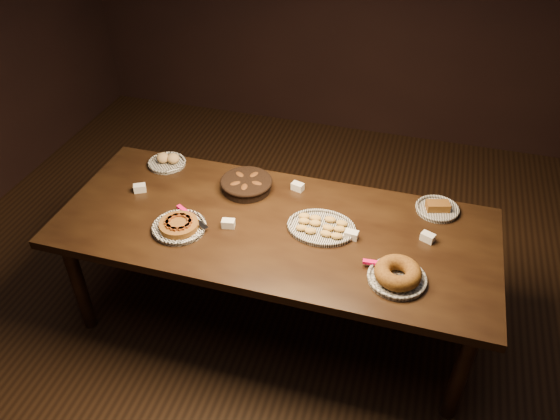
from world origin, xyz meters
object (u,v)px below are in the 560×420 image
(bundt_cake_plate, at_px, (397,275))
(madeleine_platter, at_px, (321,227))
(apple_tart_plate, at_px, (179,226))
(buffet_table, at_px, (274,235))

(bundt_cake_plate, bearing_deg, madeleine_platter, 172.76)
(madeleine_platter, bearing_deg, bundt_cake_plate, -27.46)
(apple_tart_plate, height_order, madeleine_platter, apple_tart_plate)
(buffet_table, xyz_separation_m, apple_tart_plate, (-0.48, -0.18, 0.10))
(madeleine_platter, relative_size, bundt_cake_plate, 1.11)
(madeleine_platter, bearing_deg, apple_tart_plate, -159.48)
(apple_tart_plate, bearing_deg, madeleine_platter, 13.92)
(buffet_table, distance_m, madeleine_platter, 0.27)
(apple_tart_plate, distance_m, madeleine_platter, 0.77)
(madeleine_platter, bearing_deg, buffet_table, -167.66)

